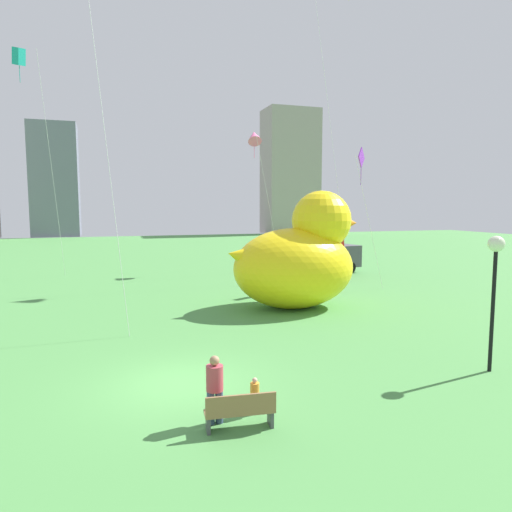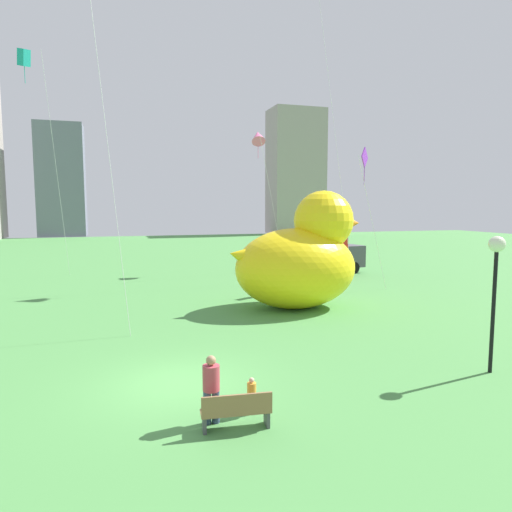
{
  "view_description": "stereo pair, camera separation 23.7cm",
  "coord_description": "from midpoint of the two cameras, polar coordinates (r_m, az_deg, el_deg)",
  "views": [
    {
      "loc": [
        -1.87,
        -13.11,
        5.18
      ],
      "look_at": [
        3.24,
        2.63,
        3.39
      ],
      "focal_mm": 32.42,
      "sensor_mm": 36.0,
      "label": 1
    },
    {
      "loc": [
        -1.64,
        -13.18,
        5.18
      ],
      "look_at": [
        3.24,
        2.63,
        3.39
      ],
      "focal_mm": 32.42,
      "sensor_mm": 36.0,
      "label": 2
    }
  ],
  "objects": [
    {
      "name": "kite_teal",
      "position": [
        37.64,
        -26.5,
        20.88
      ],
      "size": [
        2.68,
        3.59,
        15.91
      ],
      "color": "silver",
      "rests_on": "ground"
    },
    {
      "name": "person_adult",
      "position": [
        11.45,
        -4.93,
        -15.7
      ],
      "size": [
        0.41,
        0.41,
        1.67
      ],
      "color": "#38476B",
      "rests_on": "ground"
    },
    {
      "name": "park_bench",
      "position": [
        11.28,
        -1.8,
        -18.49
      ],
      "size": [
        1.68,
        0.61,
        0.9
      ],
      "color": "olive",
      "rests_on": "ground"
    },
    {
      "name": "person_child",
      "position": [
        12.02,
        0.05,
        -16.65
      ],
      "size": [
        0.23,
        0.23,
        0.94
      ],
      "color": "silver",
      "rests_on": "ground"
    },
    {
      "name": "kite_pink",
      "position": [
        38.13,
        0.45,
        14.49
      ],
      "size": [
        2.8,
        2.98,
        11.5
      ],
      "color": "silver",
      "rests_on": "ground"
    },
    {
      "name": "ground_plane",
      "position": [
        14.24,
        -9.22,
        -15.26
      ],
      "size": [
        140.0,
        140.0,
        0.0
      ],
      "primitive_type": "plane",
      "color": "#4B8C46"
    },
    {
      "name": "kite_purple",
      "position": [
        30.2,
        13.54,
        11.21
      ],
      "size": [
        2.22,
        1.58,
        8.86
      ],
      "color": "silver",
      "rests_on": "ground"
    },
    {
      "name": "giant_inflatable_duck",
      "position": [
        23.58,
        5.8,
        -0.29
      ],
      "size": [
        7.21,
        4.63,
        5.98
      ],
      "color": "yellow",
      "rests_on": "ground"
    },
    {
      "name": "city_skyline",
      "position": [
        84.34,
        -16.28,
        12.03
      ],
      "size": [
        62.36,
        11.25,
        36.93
      ],
      "color": "#9E938C",
      "rests_on": "ground"
    },
    {
      "name": "box_truck",
      "position": [
        35.89,
        8.37,
        0.13
      ],
      "size": [
        6.51,
        3.24,
        2.85
      ],
      "color": "red",
      "rests_on": "ground"
    },
    {
      "name": "lamppost",
      "position": [
        15.96,
        27.85,
        -1.05
      ],
      "size": [
        0.5,
        0.5,
        4.28
      ],
      "color": "black",
      "rests_on": "ground"
    }
  ]
}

